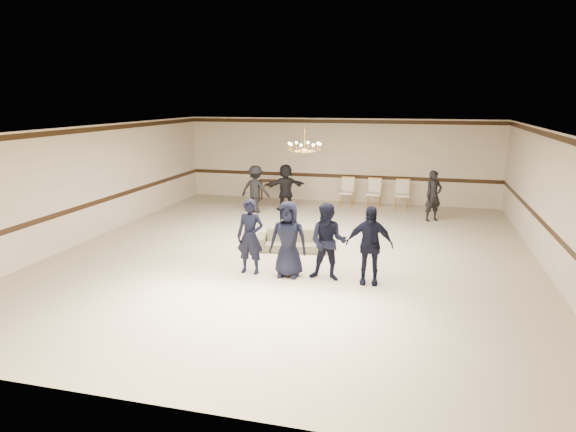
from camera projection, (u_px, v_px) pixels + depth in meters
name	position (u px, v px, depth m)	size (l,w,h in m)	color
room	(296.00, 193.00, 12.86)	(12.01, 14.01, 3.21)	beige
chair_rail	(338.00, 176.00, 19.57)	(12.00, 0.02, 0.14)	black
crown_molding	(340.00, 121.00, 19.10)	(12.00, 0.02, 0.14)	black
chandelier	(305.00, 139.00, 13.51)	(0.94, 0.94, 0.89)	gold
boy_a	(250.00, 237.00, 11.53)	(0.63, 0.41, 1.73)	black
boy_b	(288.00, 239.00, 11.31)	(0.85, 0.55, 1.73)	black
boy_c	(328.00, 242.00, 11.09)	(0.84, 0.66, 1.73)	black
boy_d	(369.00, 245.00, 10.87)	(1.01, 0.42, 1.73)	black
settee	(292.00, 240.00, 13.38)	(1.87, 0.73, 0.55)	#776F4F
adult_left	(255.00, 189.00, 17.68)	(1.08, 0.62, 1.67)	black
adult_mid	(285.00, 187.00, 18.12)	(1.55, 0.49, 1.67)	black
adult_right	(433.00, 196.00, 16.49)	(0.61, 0.40, 1.67)	black
banquet_chair_left	(347.00, 192.00, 18.81)	(0.51, 0.51, 1.05)	#F0E4CA
banquet_chair_mid	(374.00, 193.00, 18.57)	(0.51, 0.51, 1.05)	#F0E4CA
banquet_chair_right	(402.00, 195.00, 18.32)	(0.51, 0.51, 1.05)	#F0E4CA
console_table	(271.00, 191.00, 19.76)	(1.00, 0.42, 0.84)	#331E11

